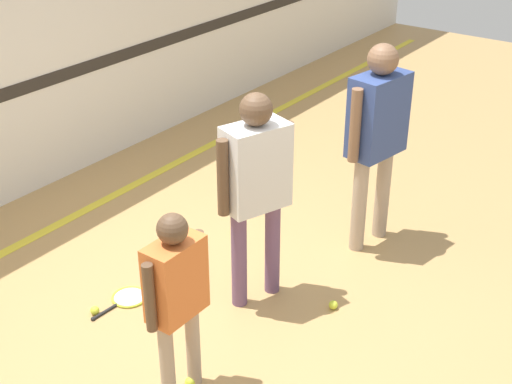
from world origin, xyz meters
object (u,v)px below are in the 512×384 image
(person_student_left, at_px, (176,289))
(tennis_ball_near_instructor, at_px, (333,305))
(tennis_ball_by_spare_racket, at_px, (95,310))
(tennis_ball_stray_left, at_px, (190,382))
(racket_spare_on_floor, at_px, (127,298))
(person_instructor, at_px, (256,178))
(tennis_ball_stray_right, at_px, (235,230))
(person_student_right, at_px, (377,125))

(person_student_left, xyz_separation_m, tennis_ball_near_instructor, (1.30, -0.32, -0.76))
(person_student_left, bearing_deg, tennis_ball_near_instructor, -13.64)
(tennis_ball_by_spare_racket, bearing_deg, tennis_ball_stray_left, -98.35)
(racket_spare_on_floor, relative_size, tennis_ball_stray_left, 7.64)
(person_instructor, height_order, tennis_ball_stray_right, person_instructor)
(tennis_ball_stray_right, bearing_deg, person_student_right, -59.92)
(person_student_left, bearing_deg, person_student_right, -1.60)
(person_student_left, height_order, tennis_ball_near_instructor, person_student_left)
(racket_spare_on_floor, height_order, tennis_ball_by_spare_racket, tennis_ball_by_spare_racket)
(tennis_ball_near_instructor, distance_m, tennis_ball_by_spare_racket, 1.73)
(tennis_ball_stray_left, height_order, tennis_ball_stray_right, same)
(tennis_ball_by_spare_racket, bearing_deg, racket_spare_on_floor, -12.97)
(tennis_ball_near_instructor, bearing_deg, person_student_left, 166.02)
(racket_spare_on_floor, bearing_deg, tennis_ball_stray_left, 70.57)
(tennis_ball_stray_left, bearing_deg, tennis_ball_near_instructor, -14.72)
(person_instructor, bearing_deg, person_student_left, -148.55)
(racket_spare_on_floor, relative_size, tennis_ball_by_spare_racket, 7.64)
(tennis_ball_stray_right, bearing_deg, tennis_ball_stray_left, -150.99)
(person_student_right, distance_m, tennis_ball_near_instructor, 1.44)
(person_instructor, bearing_deg, tennis_ball_near_instructor, -49.41)
(person_student_right, relative_size, tennis_ball_by_spare_racket, 25.93)
(person_instructor, relative_size, tennis_ball_stray_right, 24.42)
(tennis_ball_by_spare_racket, bearing_deg, person_student_left, -102.12)
(tennis_ball_stray_right, bearing_deg, person_instructor, -132.33)
(tennis_ball_by_spare_racket, bearing_deg, tennis_ball_stray_right, -4.95)
(tennis_ball_by_spare_racket, distance_m, tennis_ball_stray_right, 1.49)
(person_instructor, height_order, tennis_ball_by_spare_racket, person_instructor)
(tennis_ball_near_instructor, height_order, tennis_ball_stray_right, same)
(person_student_left, height_order, person_student_right, person_student_right)
(person_instructor, height_order, tennis_ball_near_instructor, person_instructor)
(person_student_right, distance_m, racket_spare_on_floor, 2.33)
(racket_spare_on_floor, distance_m, tennis_ball_near_instructor, 1.53)
(person_student_left, xyz_separation_m, tennis_ball_stray_left, (0.07, -0.00, -0.76))
(person_instructor, bearing_deg, racket_spare_on_floor, 148.37)
(person_instructor, distance_m, person_student_right, 1.23)
(racket_spare_on_floor, xyz_separation_m, tennis_ball_stray_right, (1.22, -0.07, 0.02))
(person_instructor, relative_size, person_student_left, 1.26)
(racket_spare_on_floor, bearing_deg, tennis_ball_stray_right, -179.53)
(person_instructor, xyz_separation_m, tennis_ball_stray_right, (0.62, 0.68, -0.96))
(person_student_left, relative_size, tennis_ball_by_spare_racket, 19.44)
(tennis_ball_near_instructor, bearing_deg, tennis_ball_stray_right, 71.39)
(person_student_left, distance_m, tennis_ball_stray_left, 0.76)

